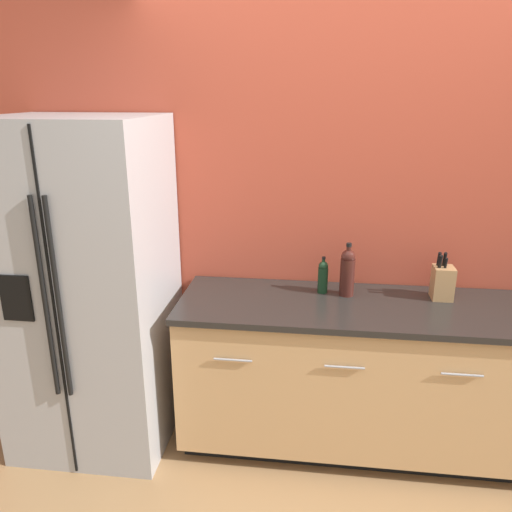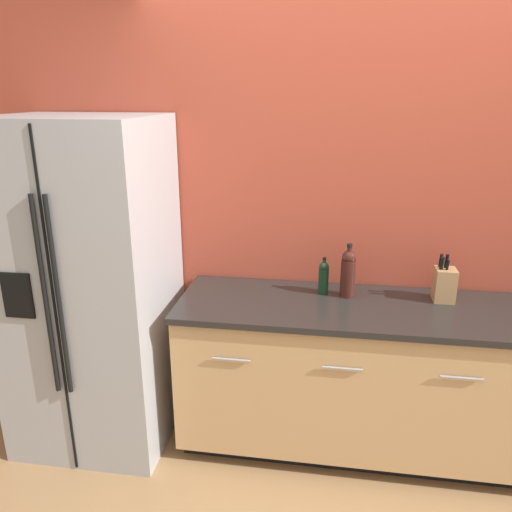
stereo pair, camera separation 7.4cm
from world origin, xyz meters
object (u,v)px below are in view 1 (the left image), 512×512
wine_bottle (347,271)px  oil_bottle (323,276)px  knife_block (443,282)px  refrigerator (90,289)px

wine_bottle → oil_bottle: bearing=169.9°
knife_block → wine_bottle: size_ratio=0.87×
oil_bottle → knife_block: bearing=-0.7°
oil_bottle → refrigerator: bearing=-171.0°
refrigerator → oil_bottle: bearing=9.0°
wine_bottle → oil_bottle: wine_bottle is taller
knife_block → oil_bottle: size_ratio=1.24×
refrigerator → oil_bottle: 1.33m
knife_block → wine_bottle: (-0.52, -0.02, 0.04)m
wine_bottle → oil_bottle: size_ratio=1.44×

